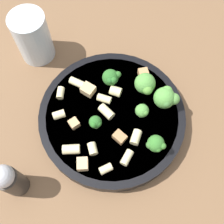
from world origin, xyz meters
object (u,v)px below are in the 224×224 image
object	(u,v)px
broccoli_floret_5	(156,144)
rigatoni_0	(127,158)
rigatoni_4	(104,99)
chicken_chunk_3	(120,137)
rigatoni_1	(61,93)
chicken_chunk_4	(88,90)
chicken_chunk_2	(83,164)
chicken_chunk_1	(74,123)
broccoli_floret_0	(142,111)
drinking_glass	(34,39)
broccoli_floret_2	(166,98)
rigatoni_2	(93,149)
rigatoni_6	(136,137)
pepper_shaker	(10,180)
rigatoni_3	(77,83)
chicken_chunk_0	(143,73)
pasta_bowl	(112,117)
rigatoni_8	(115,91)
rigatoni_7	(106,169)
rigatoni_9	(59,115)
rigatoni_5	(71,149)
broccoli_floret_1	(145,84)
rigatoni_10	(107,110)
broccoli_floret_4	(111,78)
broccoli_floret_3	(96,123)

from	to	relation	value
broccoli_floret_5	rigatoni_0	bearing A→B (deg)	120.43
rigatoni_4	chicken_chunk_3	distance (m)	0.08
rigatoni_1	chicken_chunk_4	distance (m)	0.05
rigatoni_4	chicken_chunk_2	world-z (taller)	chicken_chunk_2
chicken_chunk_2	chicken_chunk_1	bearing A→B (deg)	22.99
broccoli_floret_0	drinking_glass	xyz separation A→B (m)	(0.13, 0.23, -0.01)
broccoli_floret_2	rigatoni_2	xyz separation A→B (m)	(-0.11, 0.11, -0.02)
rigatoni_6	pepper_shaker	distance (m)	0.22
broccoli_floret_0	rigatoni_3	distance (m)	0.14
rigatoni_0	pepper_shaker	size ratio (longest dim) A/B	0.26
chicken_chunk_0	pepper_shaker	size ratio (longest dim) A/B	0.18
pasta_bowl	chicken_chunk_4	distance (m)	0.07
chicken_chunk_3	chicken_chunk_4	distance (m)	0.11
rigatoni_8	rigatoni_7	bearing A→B (deg)	-177.64
broccoli_floret_5	chicken_chunk_1	world-z (taller)	broccoli_floret_5
chicken_chunk_3	broccoli_floret_2	bearing A→B (deg)	-41.92
rigatoni_3	rigatoni_9	distance (m)	0.07
rigatoni_5	rigatoni_9	xyz separation A→B (m)	(0.06, 0.04, -0.00)
broccoli_floret_1	rigatoni_10	xyz separation A→B (m)	(-0.05, 0.06, -0.02)
broccoli_floret_1	broccoli_floret_4	size ratio (longest dim) A/B	1.33
rigatoni_0	rigatoni_2	bearing A→B (deg)	84.15
broccoli_floret_1	drinking_glass	xyz separation A→B (m)	(0.07, 0.23, -0.01)
broccoli_floret_3	chicken_chunk_2	distance (m)	0.07
rigatoni_6	pepper_shaker	xyz separation A→B (m)	(-0.11, 0.19, 0.01)
broccoli_floret_0	rigatoni_10	distance (m)	0.06
rigatoni_0	rigatoni_4	xyz separation A→B (m)	(0.10, 0.06, 0.00)
broccoli_floret_0	broccoli_floret_5	xyz separation A→B (m)	(-0.06, -0.03, 0.00)
pepper_shaker	rigatoni_7	bearing A→B (deg)	-73.22
rigatoni_2	chicken_chunk_0	distance (m)	0.18
rigatoni_7	rigatoni_9	world-z (taller)	rigatoni_9
broccoli_floret_0	rigatoni_7	size ratio (longest dim) A/B	1.63
rigatoni_0	rigatoni_6	bearing A→B (deg)	-15.69
broccoli_floret_0	broccoli_floret_3	size ratio (longest dim) A/B	1.08
drinking_glass	rigatoni_9	bearing A→B (deg)	-150.18
broccoli_floret_4	chicken_chunk_0	xyz separation A→B (m)	(0.03, -0.06, -0.01)
rigatoni_7	chicken_chunk_4	distance (m)	0.15
rigatoni_2	rigatoni_7	size ratio (longest dim) A/B	0.94
rigatoni_0	pasta_bowl	bearing A→B (deg)	25.75
rigatoni_4	pepper_shaker	xyz separation A→B (m)	(-0.17, 0.12, 0.01)
broccoli_floret_3	drinking_glass	xyz separation A→B (m)	(0.16, 0.15, -0.00)
rigatoni_3	rigatoni_10	world-z (taller)	rigatoni_10
broccoli_floret_5	rigatoni_1	distance (m)	0.20
broccoli_floret_5	chicken_chunk_0	xyz separation A→B (m)	(0.14, 0.03, -0.02)
rigatoni_4	rigatoni_9	distance (m)	0.09
pasta_bowl	rigatoni_7	size ratio (longest dim) A/B	12.55
rigatoni_1	chicken_chunk_4	size ratio (longest dim) A/B	0.93
pasta_bowl	rigatoni_0	size ratio (longest dim) A/B	10.24
broccoli_floret_0	rigatoni_0	distance (m)	0.08
broccoli_floret_5	rigatoni_3	distance (m)	0.19
rigatoni_4	rigatoni_8	xyz separation A→B (m)	(0.02, -0.02, 0.00)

